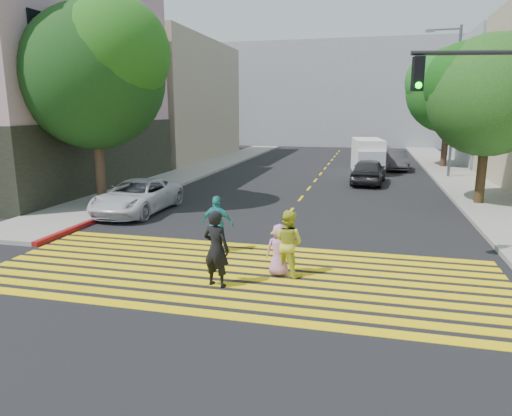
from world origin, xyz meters
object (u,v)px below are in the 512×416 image
at_px(dark_car_near, 368,171).
at_px(pedestrian_man, 216,249).
at_px(tree_left, 95,69).
at_px(silver_car, 375,151).
at_px(pedestrian_extra, 217,224).
at_px(dark_car_parked, 395,160).
at_px(white_sedan, 137,196).
at_px(pedestrian_woman, 288,243).
at_px(pedestrian_child, 279,250).
at_px(tree_right_far, 451,86).
at_px(tree_right_near, 492,89).
at_px(white_van, 368,157).

bearing_deg(dark_car_near, pedestrian_man, 83.77).
xyz_separation_m(tree_left, silver_car, (11.89, 23.70, -5.22)).
relative_size(pedestrian_extra, dark_car_parked, 0.41).
bearing_deg(white_sedan, dark_car_near, 47.92).
distance_m(tree_left, pedestrian_man, 12.23).
height_order(tree_left, pedestrian_woman, tree_left).
distance_m(white_sedan, dark_car_near, 13.72).
distance_m(pedestrian_child, silver_car, 30.54).
bearing_deg(pedestrian_man, dark_car_parked, -88.36).
distance_m(tree_right_far, pedestrian_extra, 25.82).
distance_m(tree_left, pedestrian_extra, 10.16).
xyz_separation_m(tree_right_near, pedestrian_man, (-8.36, -11.88, -4.12)).
bearing_deg(white_sedan, pedestrian_man, -49.57).
relative_size(pedestrian_man, dark_car_near, 0.43).
bearing_deg(dark_car_parked, tree_right_near, -80.24).
xyz_separation_m(tree_left, pedestrian_extra, (7.12, -5.22, -5.03)).
distance_m(pedestrian_woman, dark_car_parked, 23.26).
height_order(tree_right_far, pedestrian_child, tree_right_far).
bearing_deg(pedestrian_woman, tree_left, -14.79).
bearing_deg(pedestrian_child, pedestrian_extra, -42.30).
relative_size(pedestrian_man, dark_car_parked, 0.45).
bearing_deg(silver_car, pedestrian_extra, 72.53).
bearing_deg(dark_car_parked, pedestrian_woman, -103.70).
relative_size(tree_left, pedestrian_child, 6.46).
relative_size(tree_right_far, pedestrian_child, 6.47).
distance_m(tree_right_far, white_sedan, 24.61).
xyz_separation_m(tree_right_near, white_van, (-5.02, 10.23, -3.99)).
xyz_separation_m(pedestrian_man, dark_car_near, (3.44, 17.07, -0.19)).
distance_m(white_sedan, white_van, 17.72).
bearing_deg(white_sedan, silver_car, 68.79).
xyz_separation_m(pedestrian_man, white_sedan, (-5.83, 6.95, -0.25)).
bearing_deg(dark_car_near, tree_left, 44.12).
height_order(tree_left, pedestrian_man, tree_left).
xyz_separation_m(tree_right_near, dark_car_parked, (-3.10, 12.23, -4.38)).
xyz_separation_m(white_sedan, dark_car_near, (9.27, 10.12, 0.06)).
height_order(pedestrian_child, pedestrian_extra, pedestrian_extra).
bearing_deg(silver_car, pedestrian_man, 74.83).
height_order(tree_right_near, dark_car_parked, tree_right_near).
relative_size(pedestrian_woman, dark_car_near, 0.39).
relative_size(white_sedan, white_van, 0.99).
distance_m(pedestrian_child, dark_car_near, 16.11).
xyz_separation_m(pedestrian_woman, white_van, (1.80, 20.96, 0.21)).
relative_size(dark_car_near, white_van, 0.88).
xyz_separation_m(tree_left, tree_right_far, (16.82, 18.18, 0.02)).
bearing_deg(pedestrian_extra, pedestrian_woman, 147.90).
bearing_deg(pedestrian_child, tree_left, -43.46).
bearing_deg(pedestrian_woman, white_sedan, -17.93).
distance_m(tree_right_near, pedestrian_man, 15.10).
relative_size(tree_left, white_van, 1.75).
distance_m(pedestrian_woman, white_sedan, 9.38).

